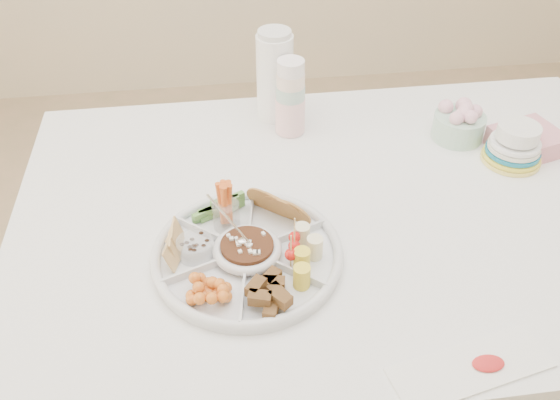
{
  "coord_description": "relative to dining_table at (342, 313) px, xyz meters",
  "views": [
    {
      "loc": [
        -0.3,
        -0.99,
        1.62
      ],
      "look_at": [
        -0.17,
        -0.04,
        0.83
      ],
      "focal_mm": 38.0,
      "sensor_mm": 36.0,
      "label": 1
    }
  ],
  "objects": [
    {
      "name": "plate_stack",
      "position": [
        0.43,
        0.12,
        0.43
      ],
      "size": [
        0.17,
        0.17,
        0.09
      ],
      "primitive_type": "cylinder",
      "rotation": [
        0.0,
        0.0,
        -0.21
      ],
      "color": "gold",
      "rests_on": "dining_table"
    },
    {
      "name": "bean_dip",
      "position": [
        -0.25,
        -0.14,
        0.41
      ],
      "size": [
        0.14,
        0.14,
        0.04
      ],
      "primitive_type": "cylinder",
      "rotation": [
        0.0,
        0.0,
        0.36
      ],
      "color": "black",
      "rests_on": "party_tray"
    },
    {
      "name": "cherries",
      "position": [
        -0.33,
        -0.24,
        0.42
      ],
      "size": [
        0.13,
        0.13,
        0.04
      ],
      "primitive_type": null,
      "rotation": [
        0.0,
        0.0,
        0.36
      ],
      "color": "gold",
      "rests_on": "party_tray"
    },
    {
      "name": "tortillas",
      "position": [
        -0.17,
        -0.04,
        0.42
      ],
      "size": [
        0.14,
        0.14,
        0.06
      ],
      "primitive_type": null,
      "rotation": [
        0.0,
        0.0,
        0.36
      ],
      "color": "brown",
      "rests_on": "party_tray"
    },
    {
      "name": "banana_tomato",
      "position": [
        -0.12,
        -0.16,
        0.44
      ],
      "size": [
        0.14,
        0.14,
        0.09
      ],
      "primitive_type": null,
      "rotation": [
        0.0,
        0.0,
        0.36
      ],
      "color": "#F2E082",
      "rests_on": "party_tray"
    },
    {
      "name": "pita_raisins",
      "position": [
        -0.38,
        -0.12,
        0.42
      ],
      "size": [
        0.13,
        0.13,
        0.06
      ],
      "primitive_type": null,
      "rotation": [
        0.0,
        0.0,
        0.36
      ],
      "color": "#E4C56D",
      "rests_on": "party_tray"
    },
    {
      "name": "flower_bowl",
      "position": [
        0.33,
        0.23,
        0.43
      ],
      "size": [
        0.15,
        0.15,
        0.1
      ],
      "primitive_type": "cylinder",
      "rotation": [
        0.0,
        0.0,
        -0.18
      ],
      "color": "silver",
      "rests_on": "dining_table"
    },
    {
      "name": "party_tray",
      "position": [
        -0.25,
        -0.14,
        0.4
      ],
      "size": [
        0.49,
        0.49,
        0.04
      ],
      "primitive_type": "cylinder",
      "rotation": [
        0.0,
        0.0,
        0.36
      ],
      "color": "silver",
      "rests_on": "dining_table"
    },
    {
      "name": "cup_stack",
      "position": [
        -0.1,
        0.32,
        0.49
      ],
      "size": [
        0.08,
        0.08,
        0.21
      ],
      "primitive_type": "cylinder",
      "rotation": [
        0.0,
        0.0,
        0.04
      ],
      "color": "#B2BFAE",
      "rests_on": "dining_table"
    },
    {
      "name": "thermos",
      "position": [
        -0.13,
        0.4,
        0.5
      ],
      "size": [
        0.11,
        0.11,
        0.25
      ],
      "primitive_type": "cylinder",
      "rotation": [
        0.0,
        0.0,
        0.16
      ],
      "color": "white",
      "rests_on": "dining_table"
    },
    {
      "name": "dining_table",
      "position": [
        0.0,
        0.0,
        0.0
      ],
      "size": [
        1.52,
        1.02,
        0.76
      ],
      "primitive_type": "cube",
      "color": "white",
      "rests_on": "floor"
    },
    {
      "name": "granola_chunks",
      "position": [
        -0.21,
        -0.26,
        0.42
      ],
      "size": [
        0.14,
        0.14,
        0.05
      ],
      "primitive_type": null,
      "rotation": [
        0.0,
        0.0,
        0.36
      ],
      "color": "#452B1D",
      "rests_on": "party_tray"
    },
    {
      "name": "floor",
      "position": [
        0.0,
        0.0,
        -0.38
      ],
      "size": [
        4.0,
        4.0,
        0.0
      ],
      "primitive_type": "plane",
      "color": "tan",
      "rests_on": "ground"
    },
    {
      "name": "placemat",
      "position": [
        0.1,
        -0.45,
        0.38
      ],
      "size": [
        0.3,
        0.15,
        0.01
      ],
      "primitive_type": "cube",
      "rotation": [
        0.0,
        0.0,
        0.21
      ],
      "color": "white",
      "rests_on": "dining_table"
    },
    {
      "name": "napkin_stack",
      "position": [
        0.48,
        0.16,
        0.41
      ],
      "size": [
        0.19,
        0.17,
        0.05
      ],
      "primitive_type": "cube",
      "rotation": [
        0.0,
        0.0,
        0.28
      ],
      "color": "pink",
      "rests_on": "dining_table"
    },
    {
      "name": "carrot_cucumber",
      "position": [
        -0.3,
        -0.02,
        0.44
      ],
      "size": [
        0.15,
        0.15,
        0.1
      ],
      "primitive_type": null,
      "rotation": [
        0.0,
        0.0,
        0.36
      ],
      "color": "orange",
      "rests_on": "party_tray"
    }
  ]
}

